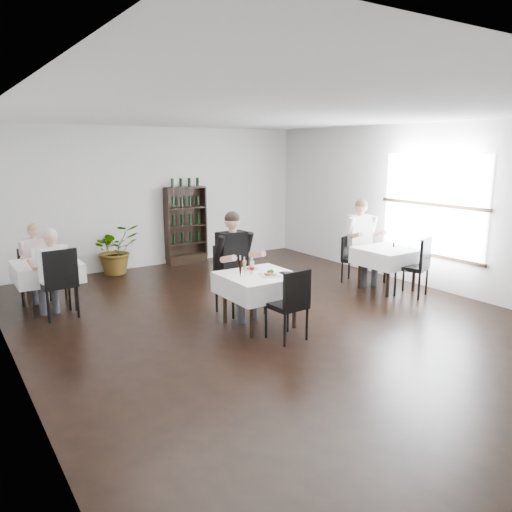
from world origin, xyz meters
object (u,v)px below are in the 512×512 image
(potted_tree, at_px, (116,249))
(main_table, at_px, (259,284))
(wine_shelf, at_px, (186,226))
(diner_main, at_px, (236,257))

(potted_tree, bearing_deg, main_table, -79.85)
(wine_shelf, distance_m, main_table, 4.41)
(wine_shelf, relative_size, diner_main, 1.08)
(wine_shelf, bearing_deg, diner_main, -104.46)
(main_table, bearing_deg, potted_tree, 100.15)
(wine_shelf, bearing_deg, potted_tree, -176.04)
(wine_shelf, xyz_separation_m, diner_main, (-0.98, -3.79, 0.09))
(main_table, bearing_deg, diner_main, 98.26)
(main_table, distance_m, diner_main, 0.62)
(wine_shelf, relative_size, main_table, 1.70)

